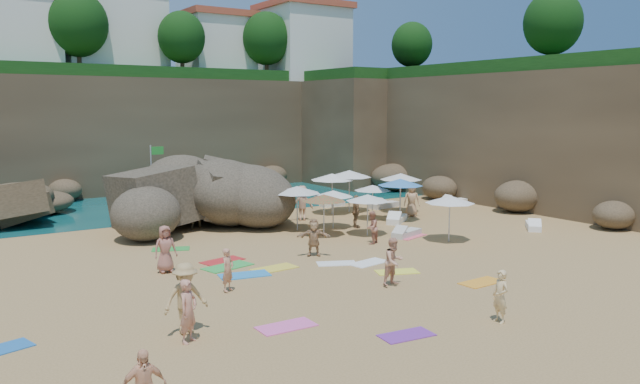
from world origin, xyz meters
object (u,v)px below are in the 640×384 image
parasol_1 (297,190)px  person_stand_0 (188,311)px  parasol_2 (349,174)px  lounger_0 (332,205)px  person_stand_5 (196,211)px  person_stand_3 (356,211)px  person_stand_1 (372,228)px  person_stand_2 (302,203)px  rock_outcrop (187,225)px  person_stand_6 (500,296)px  person_stand_4 (412,200)px  parasol_0 (373,188)px  flag_pole (154,170)px

parasol_1 → person_stand_0: (-9.90, -11.05, -1.17)m
parasol_2 → parasol_1: bearing=-150.3°
lounger_0 → person_stand_5: size_ratio=0.89×
lounger_0 → person_stand_3: bearing=-108.3°
lounger_0 → person_stand_1: person_stand_1 is taller
person_stand_0 → person_stand_1: (11.08, 6.66, -0.10)m
person_stand_2 → person_stand_3: person_stand_2 is taller
rock_outcrop → person_stand_3: size_ratio=5.27×
person_stand_2 → person_stand_6: 16.97m
rock_outcrop → person_stand_4: size_ratio=4.79×
person_stand_2 → person_stand_0: bearing=70.0°
parasol_2 → person_stand_2: 4.02m
rock_outcrop → parasol_0: (8.91, -4.00, 1.72)m
parasol_0 → person_stand_6: size_ratio=1.32×
parasol_0 → person_stand_6: parasol_0 is taller
rock_outcrop → person_stand_5: bearing=-87.4°
person_stand_2 → lounger_0: bearing=-122.0°
rock_outcrop → person_stand_5: rock_outcrop is taller
parasol_0 → parasol_1: size_ratio=0.86×
flag_pole → person_stand_5: 5.32m
rock_outcrop → person_stand_0: bearing=-111.0°
flag_pole → person_stand_2: 8.64m
lounger_0 → rock_outcrop: bearing=-169.1°
parasol_1 → person_stand_5: bearing=141.5°
person_stand_2 → parasol_2: bearing=-145.8°
person_stand_1 → person_stand_4: (6.17, 4.37, 0.18)m
person_stand_1 → person_stand_3: (1.62, 3.35, 0.10)m
parasol_2 → person_stand_2: bearing=-166.8°
lounger_0 → person_stand_2: size_ratio=0.82×
rock_outcrop → person_stand_5: size_ratio=5.04×
parasol_0 → person_stand_4: 2.61m
parasol_2 → person_stand_6: parasol_2 is taller
flag_pole → person_stand_6: size_ratio=2.60×
parasol_1 → person_stand_2: bearing=53.5°
lounger_0 → person_stand_5: person_stand_5 is taller
person_stand_0 → person_stand_2: (11.50, 13.22, 0.10)m
person_stand_5 → person_stand_3: bearing=-24.3°
parasol_1 → person_stand_1: (1.18, -4.40, -1.28)m
person_stand_2 → person_stand_4: (5.75, -2.19, -0.02)m
lounger_0 → person_stand_6: (-7.66, -19.56, 0.63)m
flag_pole → person_stand_1: flag_pole is taller
person_stand_1 → person_stand_3: bearing=-142.6°
person_stand_0 → person_stand_1: 12.93m
person_stand_1 → parasol_1: bearing=-101.9°
rock_outcrop → person_stand_4: 12.20m
person_stand_4 → person_stand_5: person_stand_4 is taller
rock_outcrop → parasol_1: size_ratio=3.76×
parasol_1 → parasol_2: size_ratio=0.91×
rock_outcrop → person_stand_3: bearing=-38.3°
flag_pole → person_stand_2: flag_pole is taller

